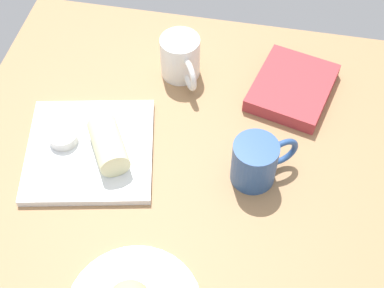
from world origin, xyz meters
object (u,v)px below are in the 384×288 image
(square_plate, at_px, (90,150))
(breakfast_wrap, at_px, (108,145))
(coffee_mug, at_px, (181,58))
(sauce_cup, at_px, (63,137))
(book_stack, at_px, (292,88))
(second_mug, at_px, (256,161))

(square_plate, relative_size, breakfast_wrap, 2.18)
(square_plate, distance_m, coffee_mug, 0.29)
(breakfast_wrap, relative_size, coffee_mug, 0.89)
(sauce_cup, xyz_separation_m, book_stack, (-0.23, 0.44, -0.01))
(coffee_mug, bearing_deg, book_stack, 87.40)
(square_plate, height_order, book_stack, book_stack)
(book_stack, bearing_deg, square_plate, -58.13)
(square_plate, xyz_separation_m, second_mug, (-0.01, 0.33, 0.04))
(second_mug, bearing_deg, book_stack, 166.99)
(coffee_mug, xyz_separation_m, second_mug, (0.25, 0.20, -0.00))
(sauce_cup, distance_m, coffee_mug, 0.31)
(coffee_mug, relative_size, second_mug, 1.03)
(coffee_mug, height_order, second_mug, same)
(sauce_cup, bearing_deg, book_stack, 117.72)
(breakfast_wrap, xyz_separation_m, coffee_mug, (-0.26, 0.09, 0.00))
(square_plate, distance_m, second_mug, 0.34)
(square_plate, xyz_separation_m, book_stack, (-0.24, 0.39, 0.01))
(breakfast_wrap, bearing_deg, second_mug, -27.76)
(coffee_mug, bearing_deg, square_plate, -28.40)
(breakfast_wrap, height_order, coffee_mug, coffee_mug)
(breakfast_wrap, xyz_separation_m, second_mug, (-0.01, 0.29, 0.00))
(book_stack, height_order, second_mug, second_mug)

